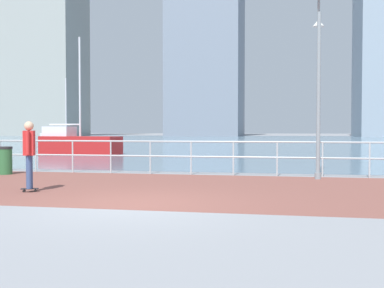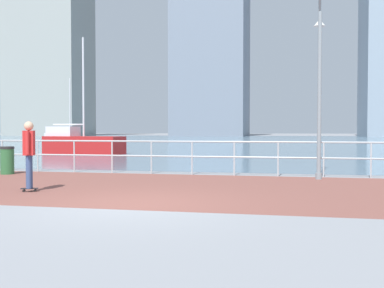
{
  "view_description": "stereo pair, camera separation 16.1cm",
  "coord_description": "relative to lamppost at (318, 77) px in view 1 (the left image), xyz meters",
  "views": [
    {
      "loc": [
        2.93,
        -8.85,
        1.51
      ],
      "look_at": [
        0.51,
        3.7,
        1.1
      ],
      "focal_mm": 43.42,
      "sensor_mm": 36.0,
      "label": 1
    },
    {
      "loc": [
        3.08,
        -8.82,
        1.51
      ],
      "look_at": [
        0.51,
        3.7,
        1.1
      ],
      "focal_mm": 43.42,
      "sensor_mm": 36.0,
      "label": 2
    }
  ],
  "objects": [
    {
      "name": "ground",
      "position": [
        -4.02,
        34.28,
        -3.1
      ],
      "size": [
        220.0,
        220.0,
        0.0
      ],
      "primitive_type": "plane",
      "color": "gray"
    },
    {
      "name": "brick_paving",
      "position": [
        -4.02,
        -2.95,
        -3.09
      ],
      "size": [
        28.0,
        6.78,
        0.01
      ],
      "primitive_type": "cube",
      "color": "brown",
      "rests_on": "ground"
    },
    {
      "name": "harbor_water",
      "position": [
        -4.02,
        45.44,
        -3.1
      ],
      "size": [
        180.0,
        88.0,
        0.0
      ],
      "primitive_type": "cube",
      "color": "slate",
      "rests_on": "ground"
    },
    {
      "name": "waterfront_railing",
      "position": [
        -4.02,
        0.44,
        -2.32
      ],
      "size": [
        25.25,
        0.06,
        1.13
      ],
      "color": "#B2BCC1",
      "rests_on": "ground"
    },
    {
      "name": "lamppost",
      "position": [
        0.0,
        0.0,
        0.0
      ],
      "size": [
        0.36,
        0.82,
        5.6
      ],
      "color": "gray",
      "rests_on": "ground"
    },
    {
      "name": "skateboarder",
      "position": [
        -7.03,
        -4.43,
        -2.08
      ],
      "size": [
        0.41,
        0.54,
        1.7
      ],
      "color": "black",
      "rests_on": "ground"
    },
    {
      "name": "trash_bin",
      "position": [
        -10.12,
        -0.62,
        -2.63
      ],
      "size": [
        0.46,
        0.46,
        0.93
      ],
      "color": "#2D6638",
      "rests_on": "ground"
    },
    {
      "name": "sailboat_white",
      "position": [
        -16.53,
        16.63,
        -2.6
      ],
      "size": [
        3.87,
        2.19,
        5.19
      ],
      "color": "#284799",
      "rests_on": "ground"
    },
    {
      "name": "sailboat_ivory",
      "position": [
        -13.21,
        11.67,
        -2.43
      ],
      "size": [
        5.19,
        2.37,
        7.03
      ],
      "color": "#B21E1E",
      "rests_on": "ground"
    },
    {
      "name": "tower_glass",
      "position": [
        -54.51,
        83.56,
        21.02
      ],
      "size": [
        17.03,
        12.75,
        49.9
      ],
      "color": "#939993",
      "rests_on": "ground"
    },
    {
      "name": "tower_steel",
      "position": [
        -17.43,
        87.15,
        19.42
      ],
      "size": [
        15.52,
        17.16,
        46.69
      ],
      "color": "slate",
      "rests_on": "ground"
    }
  ]
}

